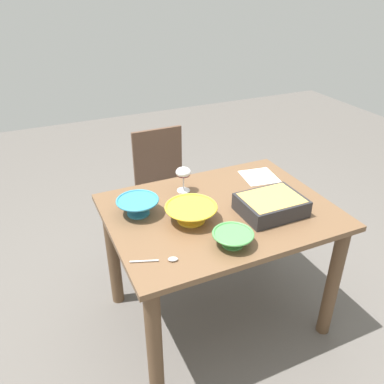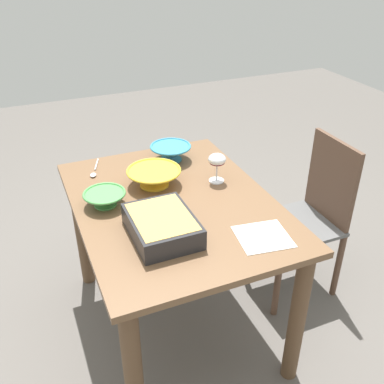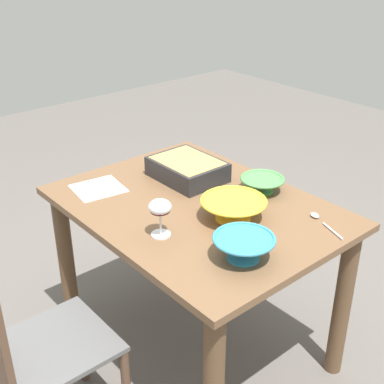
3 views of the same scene
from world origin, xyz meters
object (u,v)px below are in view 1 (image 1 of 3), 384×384
Objects in this scene: wine_glass at (183,174)px; serving_bowl at (138,206)px; chair at (165,190)px; dining_table at (219,232)px; mixing_bowl at (191,212)px; serving_spoon at (164,260)px; napkin at (259,177)px; casserole_dish at (271,204)px; small_bowl at (233,238)px.

wine_glass is 0.34m from serving_bowl.
chair is at bearing 81.51° from wine_glass.
serving_bowl is (-0.41, 0.14, 0.19)m from dining_table.
mixing_bowl is (-0.17, -0.84, 0.33)m from chair.
serving_bowl reaches higher than dining_table.
wine_glass reaches higher than serving_spoon.
mixing_bowl is (-0.18, -0.03, 0.19)m from dining_table.
dining_table is 1.30× the size of chair.
mixing_bowl reaches higher than napkin.
casserole_dish is at bearing -31.31° from dining_table.
small_bowl is (0.09, -0.27, -0.01)m from mixing_bowl.
mixing_bowl is 0.64m from napkin.
serving_bowl is 0.81m from napkin.
wine_glass is 0.56× the size of mixing_bowl.
casserole_dish is at bearing 26.88° from small_bowl.
chair is 1.16m from small_bowl.
small_bowl is (-0.09, -0.30, 0.18)m from dining_table.
wine_glass is 0.67× the size of serving_bowl.
mixing_bowl is (-0.09, -0.30, -0.06)m from wine_glass.
napkin is at bearing -54.13° from chair.
napkin is at bearing 47.42° from small_bowl.
small_bowl is at bearing -93.96° from chair.
wine_glass is (-0.08, -0.55, 0.39)m from chair.
mixing_bowl is 0.28m from small_bowl.
wine_glass is 0.31m from mixing_bowl.
napkin is at bearing 30.78° from dining_table.
chair is 4.46× the size of serving_spoon.
serving_bowl reaches higher than serving_spoon.
small_bowl is at bearing -3.41° from serving_spoon.
chair reaches higher than serving_bowl.
wine_glass reaches higher than small_bowl.
casserole_dish reaches higher than dining_table.
serving_bowl is (-0.32, 0.44, 0.01)m from small_bowl.
dining_table is at bearing -149.22° from napkin.
wine_glass is (-0.10, 0.26, 0.26)m from dining_table.
wine_glass reaches higher than casserole_dish.
napkin is at bearing 32.08° from serving_spoon.
small_bowl is at bearing -107.43° from dining_table.
wine_glass reaches higher than chair.
serving_spoon is 0.97× the size of napkin.
wine_glass is at bearing 22.01° from serving_bowl.
dining_table is 0.47m from serving_bowl.
chair is at bearing 125.87° from napkin.
serving_spoon is 0.97m from napkin.
chair is 4.11× the size of serving_bowl.
casserole_dish is (0.32, -0.40, -0.06)m from wine_glass.
chair reaches higher than casserole_dish.
serving_bowl is at bearing 125.88° from small_bowl.
small_bowl is at bearing -54.12° from serving_bowl.
napkin is (0.81, 0.10, -0.05)m from serving_bowl.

